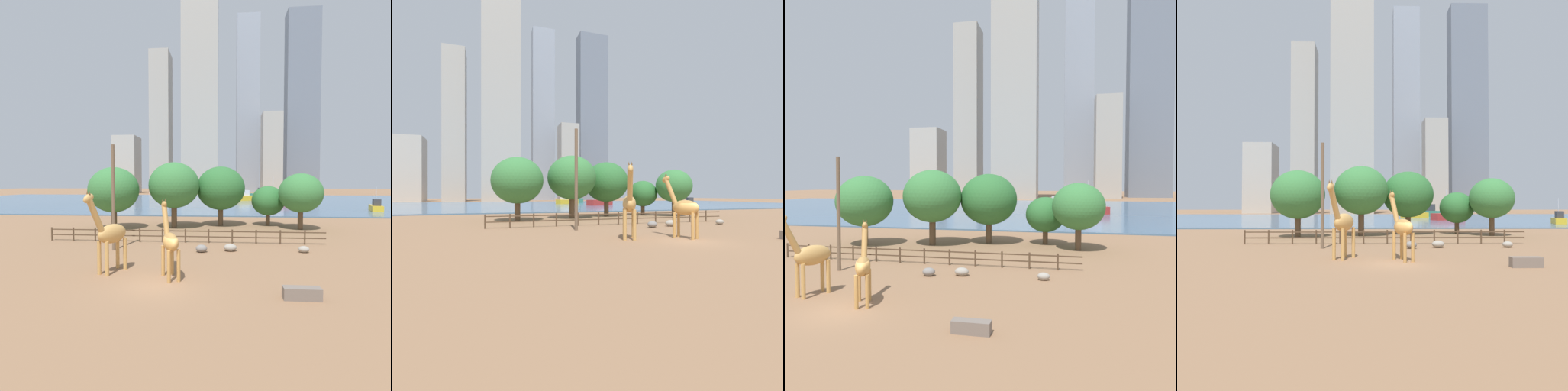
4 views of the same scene
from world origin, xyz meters
TOP-DOWN VIEW (x-y plane):
  - ground_plane at (0.00, 80.00)m, footprint 400.00×400.00m
  - harbor_water at (0.00, 77.00)m, footprint 180.00×86.00m
  - giraffe_tall at (0.52, 1.37)m, footprint 1.76×2.99m
  - giraffe_companion at (-3.39, 2.06)m, footprint 1.99×3.43m
  - utility_pole at (-5.43, 8.34)m, footprint 0.28×0.28m
  - boulder_near_fence at (10.24, 8.75)m, footprint 0.87×0.70m
  - boulder_by_pole at (4.30, 8.74)m, footprint 1.05×0.81m
  - boulder_small at (1.96, 8.19)m, footprint 0.93×0.81m
  - feeding_trough at (7.46, -1.46)m, footprint 1.80×0.60m
  - enclosure_fence at (-0.39, 12.00)m, footprint 26.12×0.14m
  - tree_left_large at (13.10, 21.25)m, footprint 5.25×5.25m
  - tree_center_broad at (3.46, 23.72)m, footprint 6.33×6.33m
  - tree_right_tall at (9.70, 24.38)m, footprint 4.32×4.32m
  - tree_left_small at (-2.34, 21.31)m, footprint 6.35×6.35m
  - tree_right_small at (-9.45, 19.58)m, footprint 6.10×6.10m
  - boat_sailboat at (17.30, 63.34)m, footprint 8.22×5.89m
  - boat_tug at (11.21, 77.99)m, footprint 7.71×5.36m
  - boat_barge at (17.26, 92.87)m, footprint 8.89×5.26m
  - skyline_tower_needle at (-48.57, 148.69)m, footprint 12.58×14.74m
  - skyline_block_central at (-7.06, 136.50)m, footprint 17.64×14.90m
  - skyline_tower_glass at (30.19, 150.09)m, footprint 10.26×11.01m
  - skyline_block_left at (19.09, 169.40)m, footprint 13.23×8.88m
  - skyline_block_right at (49.04, 163.57)m, footprint 17.97×10.28m
  - skyline_tower_short at (-28.29, 143.60)m, footprint 10.07×13.35m

SIDE VIEW (x-z plane):
  - ground_plane at x=0.00m, z-range 0.00..0.00m
  - harbor_water at x=0.00m, z-range 0.00..0.20m
  - boulder_near_fence at x=10.24m, z-range 0.00..0.53m
  - feeding_trough at x=7.46m, z-range 0.00..0.60m
  - boulder_by_pole at x=4.30m, z-range 0.00..0.61m
  - boulder_small at x=1.96m, z-range 0.00..0.61m
  - enclosure_fence at x=-0.39m, z-range 0.11..1.41m
  - boat_tug at x=11.21m, z-range -0.32..2.89m
  - boat_sailboat at x=17.30m, z-range -2.13..4.86m
  - boat_barge at x=17.26m, z-range -0.39..3.29m
  - giraffe_tall at x=0.52m, z-range -0.14..4.51m
  - giraffe_companion at x=-3.39m, z-range -0.15..5.06m
  - tree_right_tall at x=9.70m, z-range 0.66..5.89m
  - tree_left_large at x=13.10m, z-range 1.01..7.80m
  - utility_pole at x=-5.43m, z-range 0.00..8.83m
  - tree_right_small at x=-9.45m, z-range 1.01..8.56m
  - tree_center_broad at x=3.46m, z-range 1.02..8.81m
  - tree_left_small at x=-2.34m, z-range 1.22..9.42m
  - skyline_tower_needle at x=-48.57m, z-range 0.00..30.92m
  - skyline_tower_glass at x=30.19m, z-range 0.00..42.71m
  - skyline_tower_short at x=-28.29m, z-range 0.00..73.21m
  - skyline_block_central at x=-7.06m, z-range 0.00..98.94m
  - skyline_block_right at x=49.04m, z-range 0.00..102.05m
  - skyline_block_left at x=19.09m, z-range 0.00..103.76m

